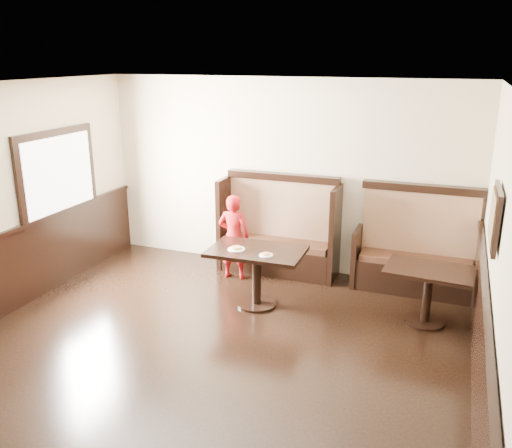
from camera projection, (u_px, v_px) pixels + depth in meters
The scene contains 9 objects.
ground at pixel (171, 392), 5.19m from camera, with size 7.00×7.00×0.00m, color black.
room_shell at pixel (155, 312), 5.34m from camera, with size 7.00×7.00×7.00m.
booth_main at pixel (279, 237), 7.97m from camera, with size 1.75×0.72×1.45m.
booth_neighbor at pixel (416, 256), 7.33m from camera, with size 1.65×0.72×1.45m.
table_main at pixel (257, 263), 6.83m from camera, with size 1.20×0.77×0.76m.
table_neighbor at pixel (428, 283), 6.38m from camera, with size 1.05×0.73×0.70m.
child at pixel (234, 237), 7.68m from camera, with size 0.45×0.30×1.24m, color #AA1215.
pizza_plate_left at pixel (236, 249), 6.77m from camera, with size 0.22×0.22×0.04m.
pizza_plate_right at pixel (266, 255), 6.58m from camera, with size 0.17×0.17×0.03m.
Camera 1 is at (2.34, -3.89, 3.10)m, focal length 38.00 mm.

